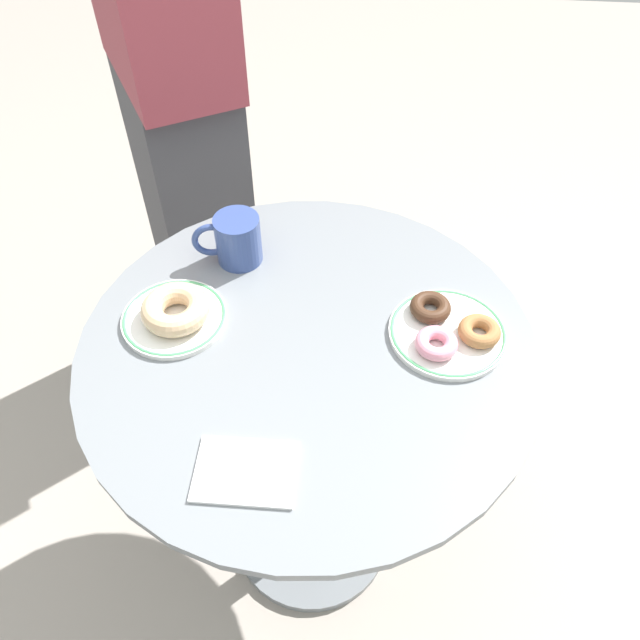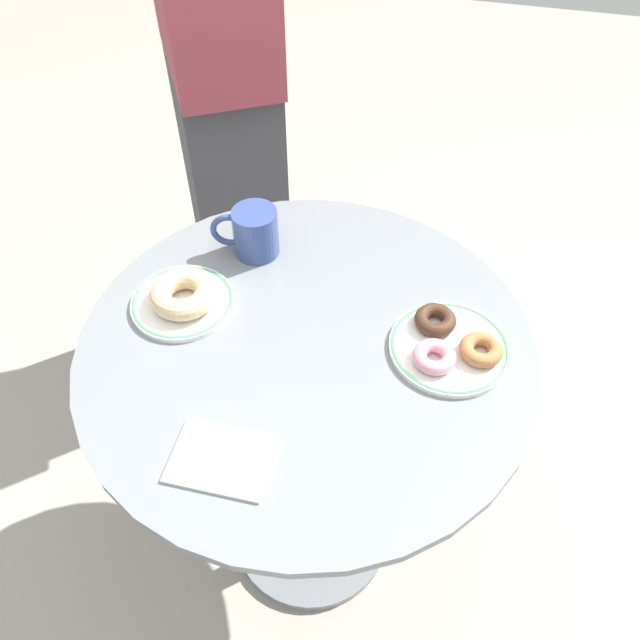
# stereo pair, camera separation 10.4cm
# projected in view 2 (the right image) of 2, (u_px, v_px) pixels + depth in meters

# --- Properties ---
(ground_plane) EXTENTS (7.00, 7.00, 0.02)m
(ground_plane) POSITION_uv_depth(u_px,v_px,m) (311.00, 534.00, 1.65)
(ground_plane) COLOR #9E9389
(cafe_table) EXTENTS (0.78, 0.78, 0.77)m
(cafe_table) POSITION_uv_depth(u_px,v_px,m) (308.00, 416.00, 1.24)
(cafe_table) COLOR slate
(cafe_table) RESTS_ON ground
(plate_left) EXTENTS (0.18, 0.18, 0.01)m
(plate_left) POSITION_uv_depth(u_px,v_px,m) (183.00, 302.00, 1.12)
(plate_left) COLOR white
(plate_left) RESTS_ON cafe_table
(plate_right) EXTENTS (0.20, 0.20, 0.01)m
(plate_right) POSITION_uv_depth(u_px,v_px,m) (449.00, 347.00, 1.06)
(plate_right) COLOR white
(plate_right) RESTS_ON cafe_table
(donut_glazed) EXTENTS (0.17, 0.17, 0.04)m
(donut_glazed) POSITION_uv_depth(u_px,v_px,m) (183.00, 294.00, 1.10)
(donut_glazed) COLOR #E0B789
(donut_glazed) RESTS_ON plate_left
(donut_cinnamon) EXTENTS (0.10, 0.10, 0.02)m
(donut_cinnamon) POSITION_uv_depth(u_px,v_px,m) (481.00, 350.00, 1.03)
(donut_cinnamon) COLOR #A36B3D
(donut_cinnamon) RESTS_ON plate_right
(donut_chocolate) EXTENTS (0.08, 0.08, 0.02)m
(donut_chocolate) POSITION_uv_depth(u_px,v_px,m) (435.00, 320.00, 1.07)
(donut_chocolate) COLOR #422819
(donut_chocolate) RESTS_ON plate_right
(donut_pink_frosted) EXTENTS (0.09, 0.09, 0.02)m
(donut_pink_frosted) POSITION_uv_depth(u_px,v_px,m) (434.00, 359.00, 1.02)
(donut_pink_frosted) COLOR pink
(donut_pink_frosted) RESTS_ON plate_right
(paper_napkin) EXTENTS (0.15, 0.11, 0.01)m
(paper_napkin) POSITION_uv_depth(u_px,v_px,m) (221.00, 460.00, 0.92)
(paper_napkin) COLOR white
(paper_napkin) RESTS_ON cafe_table
(coffee_mug) EXTENTS (0.13, 0.08, 0.09)m
(coffee_mug) POSITION_uv_depth(u_px,v_px,m) (254.00, 232.00, 1.19)
(coffee_mug) COLOR #334784
(coffee_mug) RESTS_ON cafe_table
(person_figure) EXTENTS (0.39, 0.45, 1.69)m
(person_figure) POSITION_uv_depth(u_px,v_px,m) (223.00, 97.00, 1.50)
(person_figure) COLOR #3D3D42
(person_figure) RESTS_ON ground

